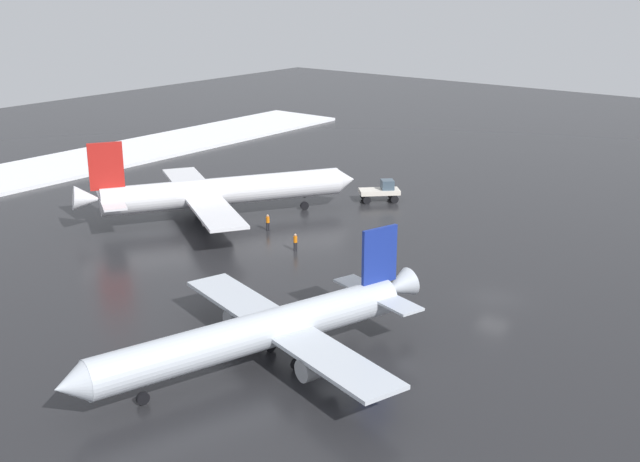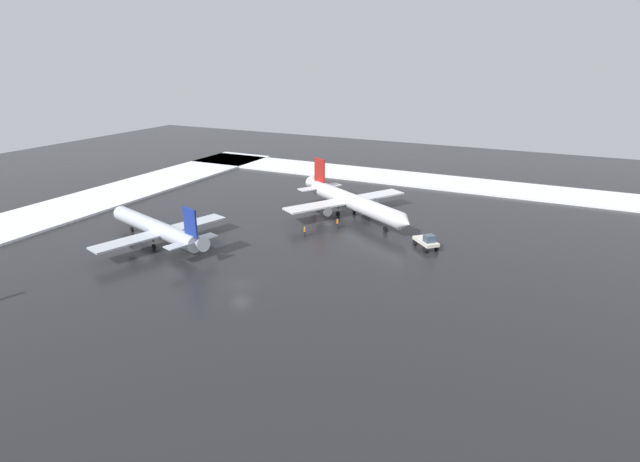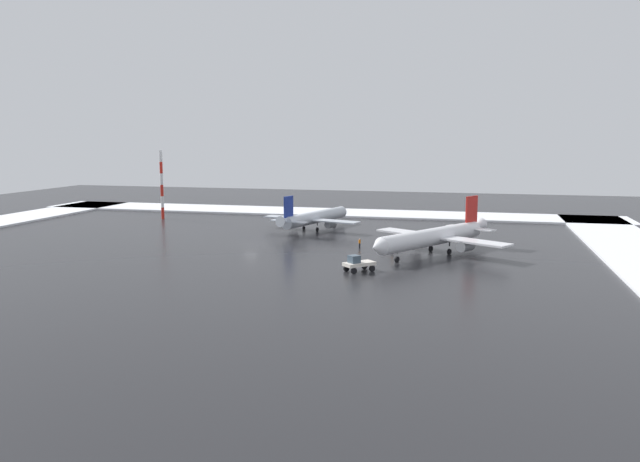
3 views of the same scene
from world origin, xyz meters
The scene contains 7 objects.
ground_plane centered at (0.00, 0.00, 0.00)m, with size 240.00×240.00×0.00m, color #232326.
snow_bank_left centered at (-67.00, 0.00, 0.23)m, with size 14.00×116.00×0.45m, color white.
airplane_parked_portside centered at (-33.42, 1.93, 3.02)m, with size 23.53×27.46×9.12m.
airplane_parked_starboard centered at (-6.84, -20.53, 2.64)m, with size 22.17×26.34×7.99m.
pushback_tug centered at (-23.57, 18.59, 1.28)m, with size 4.81×4.80×2.50m.
ground_crew_beside_wing centered at (-20.21, -1.04, 0.97)m, with size 0.36×0.36×1.71m.
ground_crew_near_tug centered at (-26.48, 2.09, 0.97)m, with size 0.36×0.36×1.71m.
Camera 1 is at (26.01, -56.27, 25.16)m, focal length 45.00 mm.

